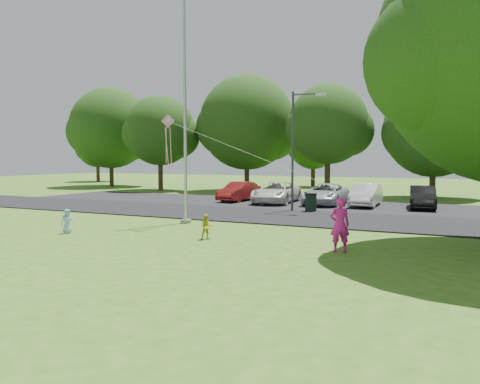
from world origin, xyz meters
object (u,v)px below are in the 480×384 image
at_px(street_lamp, 297,140).
at_px(child_blue, 67,221).
at_px(kite, 172,133).
at_px(flagpole, 185,132).
at_px(child_yellow, 207,227).
at_px(woman, 340,225).
at_px(trash_can, 311,203).

distance_m(street_lamp, child_blue, 12.92).
bearing_deg(kite, flagpole, 83.54).
height_order(street_lamp, child_yellow, street_lamp).
distance_m(flagpole, street_lamp, 7.18).
bearing_deg(flagpole, child_yellow, -48.48).
distance_m(flagpole, child_yellow, 5.84).
height_order(flagpole, child_yellow, flagpole).
height_order(flagpole, child_blue, flagpole).
bearing_deg(street_lamp, kite, -111.75).
relative_size(street_lamp, child_blue, 6.84).
height_order(woman, kite, kite).
bearing_deg(woman, kite, -42.23).
distance_m(street_lamp, child_yellow, 10.41).
bearing_deg(trash_can, child_yellow, -95.56).
xyz_separation_m(flagpole, street_lamp, (3.21, 6.42, -0.19)).
xyz_separation_m(woman, kite, (-7.67, 2.11, 3.18)).
distance_m(street_lamp, woman, 11.52).
bearing_deg(trash_can, street_lamp, -166.72).
bearing_deg(kite, street_lamp, 52.54).
height_order(flagpole, kite, flagpole).
xyz_separation_m(child_yellow, kite, (-2.71, 1.89, 3.59)).
bearing_deg(child_yellow, trash_can, 43.45).
bearing_deg(trash_can, flagpole, -120.98).
bearing_deg(street_lamp, child_yellow, -92.72).
bearing_deg(street_lamp, child_blue, -119.95).
distance_m(trash_can, kite, 9.57).
relative_size(street_lamp, kite, 0.81).
bearing_deg(flagpole, trash_can, 59.02).
distance_m(flagpole, kite, 1.52).
height_order(street_lamp, woman, street_lamp).
relative_size(trash_can, child_blue, 1.08).
bearing_deg(child_yellow, kite, 104.15).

